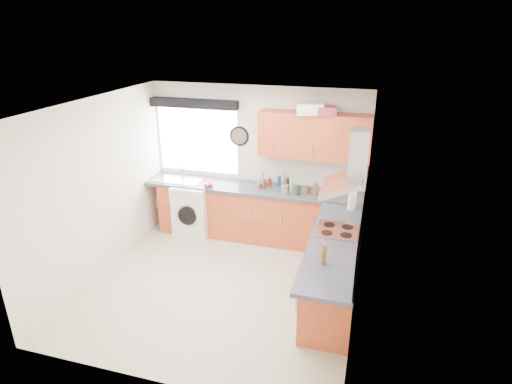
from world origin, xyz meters
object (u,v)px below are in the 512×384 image
(washing_machine, at_px, (195,209))
(extractor_hood, at_px, (351,168))
(upper_cabinets, at_px, (314,136))
(oven, at_px, (335,263))

(washing_machine, bearing_deg, extractor_hood, -20.96)
(upper_cabinets, distance_m, washing_machine, 2.39)
(upper_cabinets, xyz_separation_m, washing_machine, (-1.95, -0.23, -1.36))
(oven, distance_m, extractor_hood, 1.35)
(oven, height_order, washing_machine, washing_machine)
(extractor_hood, bearing_deg, washing_machine, 157.07)
(extractor_hood, relative_size, washing_machine, 0.88)
(oven, xyz_separation_m, washing_machine, (-2.50, 1.10, 0.02))
(oven, xyz_separation_m, upper_cabinets, (-0.55, 1.32, 1.38))
(extractor_hood, bearing_deg, upper_cabinets, 116.13)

